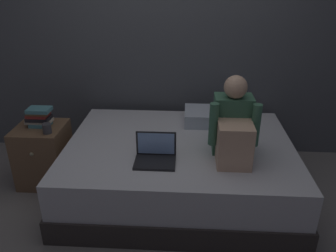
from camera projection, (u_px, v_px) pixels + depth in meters
ground_plane at (155, 211)px, 2.90m from camera, size 8.00×8.00×0.00m
wall_back at (164, 28)px, 3.43m from camera, size 5.60×0.10×2.70m
bed at (179, 168)px, 3.06m from camera, size 2.00×1.50×0.51m
nightstand at (44, 154)px, 3.21m from camera, size 0.44×0.46×0.58m
person_sitting at (233, 128)px, 2.64m from camera, size 0.39×0.44×0.66m
laptop at (155, 155)px, 2.65m from camera, size 0.32×0.23×0.22m
pillow at (213, 117)px, 3.31m from camera, size 0.56×0.36×0.13m
book_stack at (39, 117)px, 3.08m from camera, size 0.24×0.16×0.18m
mug at (47, 128)px, 2.96m from camera, size 0.08×0.08×0.09m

